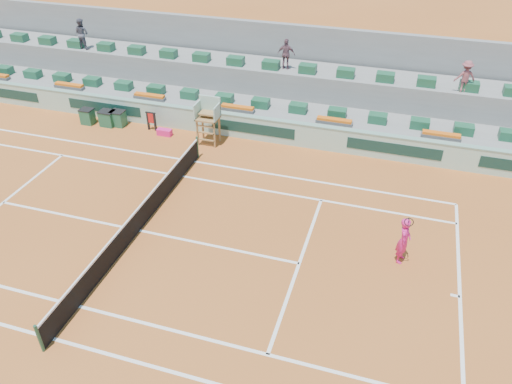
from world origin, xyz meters
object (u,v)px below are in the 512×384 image
Objects in this scene: player_bag at (165,132)px; umpire_chair at (208,114)px; tennis_player at (404,240)px; drink_cooler_a at (118,118)px.

player_bag is 0.32× the size of umpire_chair.
umpire_chair reaches higher than tennis_player.
drink_cooler_a reaches higher than player_bag.
drink_cooler_a is 0.37× the size of tennis_player.
player_bag is at bearing -5.93° from drink_cooler_a.
tennis_player is at bearing -26.74° from player_bag.
umpire_chair is 5.49m from drink_cooler_a.
tennis_player is (9.84, -6.23, -0.61)m from umpire_chair.
tennis_player is at bearing -23.22° from drink_cooler_a.
umpire_chair is at bearing 147.67° from tennis_player.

